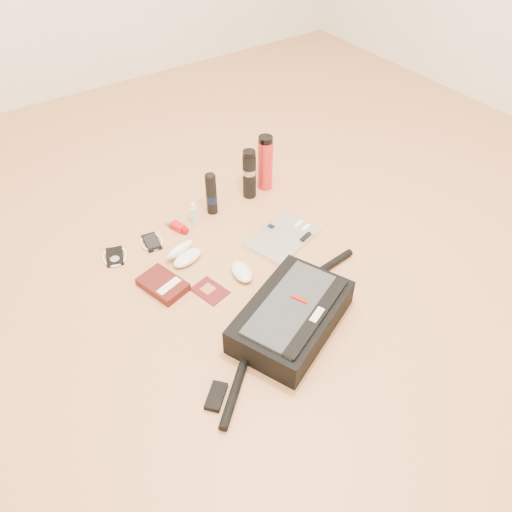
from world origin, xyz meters
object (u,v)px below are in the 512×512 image
object	(u,v)px
messenger_bag	(291,317)
thermos_red	(265,163)
book	(163,284)
thermos_black	(249,174)
laptop	(283,237)

from	to	relation	value
messenger_bag	thermos_red	xyz separation A→B (m)	(0.42, 0.76, 0.08)
thermos_red	book	bearing A→B (deg)	-155.47
messenger_bag	book	size ratio (longest dim) A/B	4.08
messenger_bag	thermos_red	size ratio (longest dim) A/B	3.16
thermos_red	thermos_black	bearing A→B (deg)	-170.64
laptop	thermos_red	world-z (taller)	thermos_red
messenger_bag	thermos_black	xyz separation A→B (m)	(0.32, 0.74, 0.06)
book	thermos_red	size ratio (longest dim) A/B	0.78
laptop	thermos_black	size ratio (longest dim) A/B	1.39
thermos_black	thermos_red	distance (m)	0.10
laptop	book	size ratio (longest dim) A/B	1.59
thermos_red	messenger_bag	bearing A→B (deg)	-119.15
laptop	book	distance (m)	0.55
book	messenger_bag	bearing A→B (deg)	-72.52
messenger_bag	book	distance (m)	0.52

